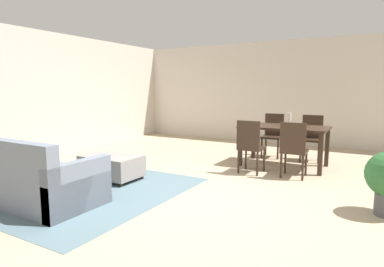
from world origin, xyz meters
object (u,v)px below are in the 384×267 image
at_px(dining_chair_far_left, 273,133).
at_px(dining_chair_far_right, 312,135).
at_px(dining_chair_near_left, 250,144).
at_px(dining_table, 284,131).
at_px(couch, 24,178).
at_px(ottoman_table, 112,166).
at_px(dining_chair_near_right, 294,147).
at_px(vase_centerpiece, 289,120).

bearing_deg(dining_chair_far_left, dining_chair_far_right, -0.08).
bearing_deg(dining_chair_far_right, dining_chair_near_left, -113.87).
distance_m(dining_table, dining_chair_far_right, 0.87).
distance_m(couch, dining_chair_far_left, 4.83).
relative_size(ottoman_table, dining_chair_near_left, 1.01).
xyz_separation_m(dining_chair_far_left, dining_chair_far_right, (0.79, -0.00, 0.00)).
relative_size(ottoman_table, dining_chair_near_right, 1.01).
bearing_deg(dining_table, vase_centerpiece, -21.92).
bearing_deg(dining_chair_near_right, dining_chair_far_left, 116.70).
xyz_separation_m(ottoman_table, dining_chair_near_right, (2.51, 1.52, 0.30)).
bearing_deg(dining_table, dining_chair_far_right, 65.09).
bearing_deg(ottoman_table, dining_chair_far_right, 50.73).
xyz_separation_m(dining_chair_near_right, vase_centerpiece, (-0.26, 0.74, 0.37)).
bearing_deg(dining_chair_far_right, vase_centerpiece, -108.17).
relative_size(dining_chair_near_left, dining_chair_far_right, 1.00).
bearing_deg(dining_table, dining_chair_far_left, 118.76).
distance_m(couch, dining_chair_near_left, 3.47).
distance_m(dining_table, dining_chair_near_right, 0.87).
xyz_separation_m(couch, dining_chair_near_left, (2.08, 2.76, 0.23)).
height_order(couch, dining_chair_near_right, dining_chair_near_right).
height_order(dining_table, dining_chair_near_right, dining_chair_near_right).
height_order(dining_chair_near_left, vase_centerpiece, vase_centerpiece).
bearing_deg(dining_table, ottoman_table, -133.15).
height_order(dining_table, dining_chair_far_left, dining_chair_far_left).
relative_size(dining_chair_near_left, dining_chair_far_left, 1.00).
bearing_deg(dining_chair_near_right, vase_centerpiece, 109.48).
bearing_deg(vase_centerpiece, dining_chair_far_left, 122.54).
height_order(couch, dining_chair_far_right, dining_chair_far_right).
bearing_deg(dining_chair_near_left, dining_chair_far_right, 66.13).
relative_size(ottoman_table, dining_chair_far_right, 1.01).
relative_size(dining_chair_near_left, dining_chair_near_right, 1.00).
bearing_deg(ottoman_table, vase_centerpiece, 45.16).
bearing_deg(ottoman_table, dining_chair_far_left, 60.71).
distance_m(dining_chair_far_left, dining_chair_far_right, 0.79).
xyz_separation_m(dining_table, dining_chair_far_left, (-0.43, 0.78, -0.14)).
xyz_separation_m(couch, dining_chair_far_right, (2.80, 4.39, 0.23)).
xyz_separation_m(dining_table, vase_centerpiece, (0.09, -0.04, 0.22)).
distance_m(ottoman_table, vase_centerpiece, 3.26).
xyz_separation_m(dining_chair_near_right, dining_chair_far_right, (0.01, 1.56, 0.00)).
bearing_deg(couch, dining_chair_near_right, 45.36).
distance_m(ottoman_table, dining_chair_far_left, 3.54).
xyz_separation_m(dining_table, dining_chair_near_right, (0.36, -0.78, -0.14)).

